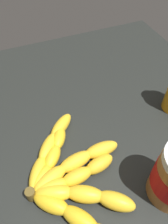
{
  "coord_description": "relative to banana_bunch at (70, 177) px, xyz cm",
  "views": [
    {
      "loc": [
        15.77,
        37.32,
        46.41
      ],
      "look_at": [
        2.17,
        3.93,
        4.67
      ],
      "focal_mm": 35.96,
      "sensor_mm": 36.0,
      "label": 1
    }
  ],
  "objects": [
    {
      "name": "ground_plane",
      "position": [
        -10.71,
        -17.18,
        -3.92
      ],
      "size": [
        83.3,
        76.26,
        4.55
      ],
      "primitive_type": "cube",
      "color": "black"
    },
    {
      "name": "banana_bunch",
      "position": [
        0.0,
        0.0,
        0.0
      ],
      "size": [
        22.57,
        35.38,
        3.52
      ],
      "color": "yellow",
      "rests_on": "ground_plane"
    }
  ]
}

